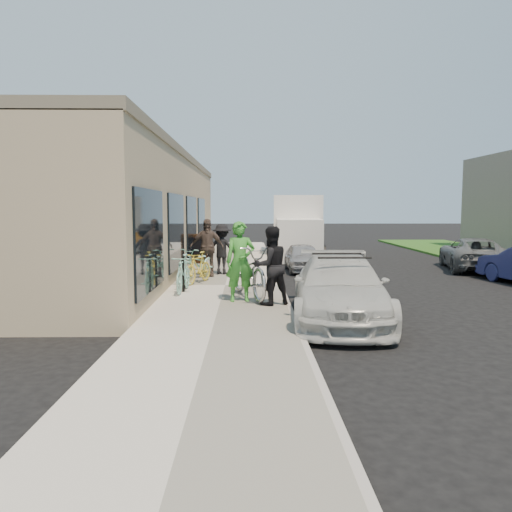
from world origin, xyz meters
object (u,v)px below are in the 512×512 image
object	(u,v)px
far_car_gray	(473,254)
cruiser_bike_c	(198,268)
man_standing	(271,266)
woman_rider	(240,262)
sedan_silver	(303,257)
tandem_bike	(249,271)
cruiser_bike_a	(183,273)
moving_truck	(297,230)
bystander_b	(207,248)
cruiser_bike_b	(198,264)
bike_rack	(184,269)
sedan_white	(339,289)
bystander_a	(222,249)
sandwich_board	(198,249)

from	to	relation	value
far_car_gray	cruiser_bike_c	size ratio (longest dim) A/B	2.87
man_standing	woman_rider	bearing A→B (deg)	-57.09
sedan_silver	tandem_bike	xyz separation A→B (m)	(-1.96, -6.04, 0.28)
man_standing	cruiser_bike_a	size ratio (longest dim) A/B	1.10
moving_truck	cruiser_bike_a	xyz separation A→B (m)	(-3.97, -10.76, -0.64)
man_standing	bystander_b	world-z (taller)	bystander_b
woman_rider	cruiser_bike_b	world-z (taller)	woman_rider
moving_truck	cruiser_bike_c	size ratio (longest dim) A/B	3.95
bike_rack	sedan_white	bearing A→B (deg)	-39.68
cruiser_bike_b	bystander_b	bearing A→B (deg)	97.98
bike_rack	moving_truck	distance (m)	11.22
man_standing	tandem_bike	bearing A→B (deg)	-87.47
moving_truck	man_standing	world-z (taller)	moving_truck
bystander_a	bystander_b	xyz separation A→B (m)	(-0.45, -0.52, 0.09)
sedan_silver	woman_rider	size ratio (longest dim) A/B	1.62
woman_rider	cruiser_bike_a	bearing A→B (deg)	133.07
cruiser_bike_c	bystander_b	distance (m)	1.51
cruiser_bike_a	cruiser_bike_c	xyz separation A→B (m)	(0.24, 1.46, -0.03)
moving_truck	far_car_gray	bearing A→B (deg)	-37.86
woman_rider	bystander_b	world-z (taller)	woman_rider
woman_rider	bystander_b	xyz separation A→B (m)	(-1.11, 4.20, -0.02)
tandem_bike	cruiser_bike_a	size ratio (longest dim) A/B	1.52
sedan_white	woman_rider	world-z (taller)	woman_rider
sandwich_board	bystander_a	xyz separation A→B (m)	(1.10, -3.09, 0.24)
woman_rider	bystander_b	bearing A→B (deg)	99.13
cruiser_bike_a	cruiser_bike_b	size ratio (longest dim) A/B	0.89
sandwich_board	cruiser_bike_a	bearing A→B (deg)	-81.90
cruiser_bike_b	cruiser_bike_c	bearing A→B (deg)	-57.20
far_car_gray	cruiser_bike_a	bearing A→B (deg)	42.19
far_car_gray	sedan_white	bearing A→B (deg)	64.90
tandem_bike	cruiser_bike_c	size ratio (longest dim) A/B	1.62
bike_rack	cruiser_bike_b	bearing A→B (deg)	84.60
cruiser_bike_c	far_car_gray	bearing A→B (deg)	44.54
bike_rack	man_standing	bearing A→B (deg)	-42.71
sedan_silver	cruiser_bike_b	xyz separation A→B (m)	(-3.49, -2.93, 0.11)
bike_rack	sedan_white	distance (m)	4.62
cruiser_bike_c	tandem_bike	bearing A→B (deg)	-35.79
moving_truck	woman_rider	world-z (taller)	moving_truck
sandwich_board	far_car_gray	distance (m)	10.33
bystander_b	moving_truck	bearing A→B (deg)	64.46
bike_rack	bystander_a	distance (m)	3.24
woman_rider	cruiser_bike_b	xyz separation A→B (m)	(-1.32, 3.58, -0.45)
sandwich_board	cruiser_bike_b	distance (m)	4.24
sedan_silver	tandem_bike	bearing A→B (deg)	-109.06
sandwich_board	far_car_gray	bearing A→B (deg)	0.21
tandem_bike	bystander_a	world-z (taller)	bystander_a
man_standing	cruiser_bike_a	xyz separation A→B (m)	(-2.16, 1.72, -0.40)
sedan_silver	far_car_gray	distance (m)	6.36
man_standing	bystander_b	xyz separation A→B (m)	(-1.79, 4.62, 0.03)
sedan_silver	far_car_gray	world-z (taller)	far_car_gray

